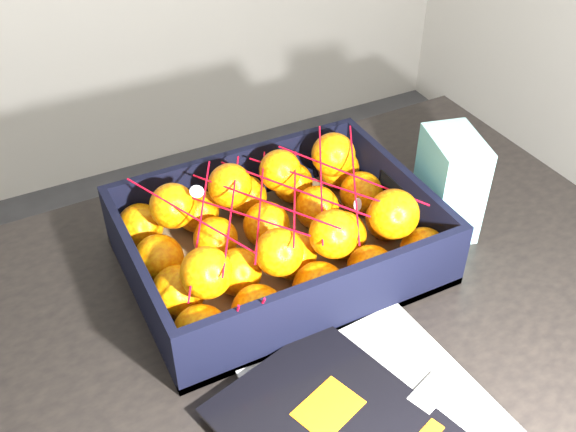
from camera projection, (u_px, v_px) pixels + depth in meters
name	position (u px, v px, depth m)	size (l,w,h in m)	color
table	(280.00, 372.00, 0.97)	(1.22, 0.83, 0.75)	black
magazine_stack	(370.00, 426.00, 0.78)	(0.33, 0.33, 0.02)	#BABAB5
produce_crate	(279.00, 246.00, 0.99)	(0.43, 0.32, 0.11)	olive
clementine_heap	(279.00, 232.00, 0.96)	(0.41, 0.31, 0.13)	orange
mesh_net	(276.00, 205.00, 0.92)	(0.36, 0.29, 0.11)	red
retail_carton	(449.00, 184.00, 1.02)	(0.07, 0.11, 0.16)	silver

